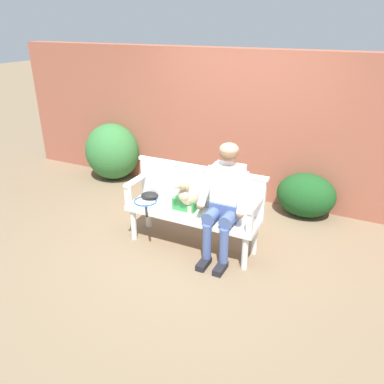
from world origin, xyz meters
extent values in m
plane|color=#7A664C|center=(0.00, 0.00, 0.00)|extent=(40.00, 40.00, 0.00)
cube|color=#9E5642|center=(0.00, 1.76, 1.08)|extent=(8.00, 0.30, 2.16)
ellipsoid|color=#194C1E|center=(1.06, 1.41, 0.31)|extent=(0.81, 0.61, 0.61)
ellipsoid|color=#337538|center=(-2.19, 1.39, 0.47)|extent=(0.93, 0.84, 0.95)
cube|color=white|center=(0.00, 0.00, 0.44)|extent=(1.61, 0.46, 0.06)
cylinder|color=white|center=(-0.72, -0.17, 0.20)|extent=(0.07, 0.07, 0.41)
cylinder|color=white|center=(0.72, -0.17, 0.20)|extent=(0.07, 0.07, 0.41)
cylinder|color=white|center=(-0.72, 0.17, 0.20)|extent=(0.07, 0.07, 0.41)
cylinder|color=white|center=(0.72, 0.17, 0.20)|extent=(0.07, 0.07, 0.41)
cube|color=white|center=(0.00, 0.20, 0.70)|extent=(1.61, 0.05, 0.46)
cube|color=white|center=(0.00, 0.20, 0.95)|extent=(1.65, 0.06, 0.04)
cube|color=white|center=(-0.76, -0.19, 0.59)|extent=(0.06, 0.06, 0.24)
cube|color=white|center=(-0.76, 0.00, 0.73)|extent=(0.06, 0.46, 0.04)
cube|color=white|center=(0.76, -0.19, 0.59)|extent=(0.06, 0.06, 0.24)
cube|color=white|center=(0.76, 0.00, 0.73)|extent=(0.06, 0.46, 0.04)
cube|color=black|center=(0.31, -0.33, 0.04)|extent=(0.10, 0.24, 0.07)
cylinder|color=#475B93|center=(0.31, -0.25, 0.28)|extent=(0.10, 0.10, 0.42)
cylinder|color=#475B93|center=(0.31, -0.10, 0.55)|extent=(0.15, 0.30, 0.15)
cube|color=black|center=(0.51, -0.33, 0.04)|extent=(0.10, 0.24, 0.07)
cylinder|color=#475B93|center=(0.51, -0.25, 0.28)|extent=(0.10, 0.10, 0.42)
cylinder|color=#475B93|center=(0.51, -0.10, 0.55)|extent=(0.15, 0.30, 0.15)
cube|color=#475B93|center=(0.41, 0.05, 0.57)|extent=(0.32, 0.24, 0.20)
cube|color=white|center=(0.41, 0.07, 0.83)|extent=(0.34, 0.22, 0.52)
cylinder|color=white|center=(0.20, -0.04, 0.85)|extent=(0.14, 0.31, 0.44)
sphere|color=#936B4C|center=(0.18, -0.15, 0.65)|extent=(0.09, 0.09, 0.09)
cylinder|color=white|center=(0.62, -0.04, 0.85)|extent=(0.14, 0.31, 0.44)
sphere|color=#936B4C|center=(0.64, -0.15, 0.65)|extent=(0.09, 0.09, 0.09)
sphere|color=#936B4C|center=(0.41, 0.05, 1.24)|extent=(0.20, 0.20, 0.20)
ellipsoid|color=tan|center=(0.41, 0.06, 1.27)|extent=(0.21, 0.21, 0.14)
cylinder|color=beige|center=(-0.11, -0.02, 0.51)|extent=(0.05, 0.05, 0.09)
cylinder|color=beige|center=(0.00, -0.06, 0.51)|extent=(0.05, 0.05, 0.09)
cylinder|color=beige|center=(-0.04, 0.17, 0.51)|extent=(0.05, 0.05, 0.09)
cylinder|color=beige|center=(0.08, 0.12, 0.51)|extent=(0.05, 0.05, 0.09)
ellipsoid|color=beige|center=(-0.02, 0.05, 0.67)|extent=(0.34, 0.39, 0.27)
sphere|color=beige|center=(-0.06, -0.06, 0.69)|extent=(0.16, 0.16, 0.16)
sphere|color=beige|center=(-0.08, -0.09, 0.85)|extent=(0.17, 0.17, 0.17)
ellipsoid|color=beige|center=(-0.11, -0.15, 0.84)|extent=(0.10, 0.12, 0.06)
ellipsoid|color=beige|center=(-0.14, -0.05, 0.84)|extent=(0.06, 0.06, 0.12)
ellipsoid|color=beige|center=(-0.01, -0.10, 0.84)|extent=(0.06, 0.06, 0.12)
sphere|color=beige|center=(0.04, 0.20, 0.72)|extent=(0.08, 0.08, 0.08)
torus|color=blue|center=(-0.63, -0.02, 0.48)|extent=(0.40, 0.40, 0.02)
cylinder|color=silver|center=(-0.63, -0.02, 0.47)|extent=(0.25, 0.25, 0.00)
cube|color=blue|center=(-0.54, -0.15, 0.48)|extent=(0.07, 0.08, 0.02)
cylinder|color=black|center=(-0.46, -0.27, 0.48)|extent=(0.15, 0.20, 0.03)
ellipsoid|color=black|center=(-0.62, 0.08, 0.51)|extent=(0.26, 0.23, 0.09)
cube|color=#2D8E42|center=(-0.10, 0.04, 0.54)|extent=(0.28, 0.21, 0.14)
camera|label=1|loc=(1.76, -3.59, 2.52)|focal=35.91mm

